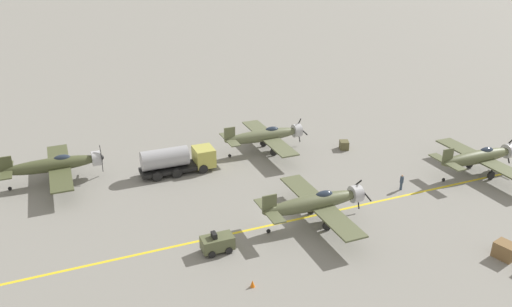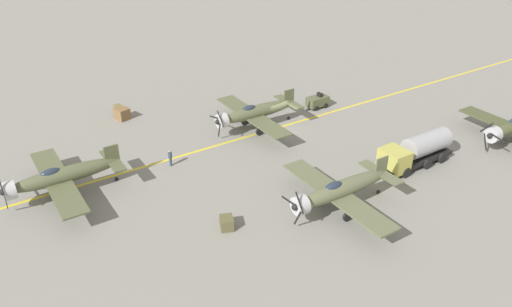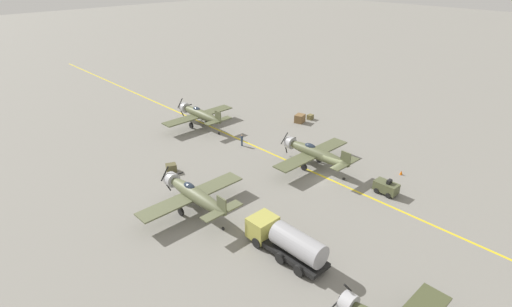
{
  "view_description": "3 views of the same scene",
  "coord_description": "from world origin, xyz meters",
  "px_view_note": "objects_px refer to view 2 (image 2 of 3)",
  "views": [
    {
      "loc": [
        34.49,
        -16.59,
        23.29
      ],
      "look_at": [
        -7.33,
        0.68,
        3.7
      ],
      "focal_mm": 35.0,
      "sensor_mm": 36.0,
      "label": 1
    },
    {
      "loc": [
        -40.13,
        29.29,
        24.26
      ],
      "look_at": [
        -6.56,
        7.69,
        1.96
      ],
      "focal_mm": 35.0,
      "sensor_mm": 36.0,
      "label": 2
    },
    {
      "loc": [
        -34.71,
        -24.12,
        23.49
      ],
      "look_at": [
        -6.79,
        5.18,
        3.75
      ],
      "focal_mm": 28.0,
      "sensor_mm": 36.0,
      "label": 3
    }
  ],
  "objects_px": {
    "airplane_mid_center": "(255,112)",
    "airplane_far_center": "(61,176)",
    "supply_crate_outboard": "(227,223)",
    "airplane_mid_left": "(340,190)",
    "supply_crate_by_tanker": "(122,114)",
    "tow_tractor": "(318,101)",
    "ground_crew_walking": "(170,157)",
    "traffic_cone": "(285,93)",
    "fuel_tanker": "(416,151)",
    "supply_crate_mid_lane": "(118,108)"
  },
  "relations": [
    {
      "from": "airplane_mid_center",
      "to": "airplane_far_center",
      "type": "xyz_separation_m",
      "value": [
        -2.1,
        20.84,
        0.0
      ]
    },
    {
      "from": "supply_crate_outboard",
      "to": "airplane_mid_left",
      "type": "bearing_deg",
      "value": -108.06
    },
    {
      "from": "supply_crate_by_tanker",
      "to": "tow_tractor",
      "type": "bearing_deg",
      "value": -114.58
    },
    {
      "from": "ground_crew_walking",
      "to": "traffic_cone",
      "type": "relative_size",
      "value": 3.03
    },
    {
      "from": "ground_crew_walking",
      "to": "supply_crate_outboard",
      "type": "distance_m",
      "value": 11.32
    },
    {
      "from": "fuel_tanker",
      "to": "supply_crate_outboard",
      "type": "xyz_separation_m",
      "value": [
        1.14,
        20.03,
        -1.01
      ]
    },
    {
      "from": "airplane_mid_left",
      "to": "supply_crate_outboard",
      "type": "height_order",
      "value": "airplane_mid_left"
    },
    {
      "from": "airplane_mid_left",
      "to": "fuel_tanker",
      "type": "relative_size",
      "value": 1.5
    },
    {
      "from": "airplane_mid_left",
      "to": "fuel_tanker",
      "type": "xyz_separation_m",
      "value": [
        1.79,
        -11.07,
        -0.5
      ]
    },
    {
      "from": "supply_crate_outboard",
      "to": "ground_crew_walking",
      "type": "bearing_deg",
      "value": -1.65
    },
    {
      "from": "airplane_mid_left",
      "to": "traffic_cone",
      "type": "relative_size",
      "value": 21.82
    },
    {
      "from": "airplane_mid_left",
      "to": "fuel_tanker",
      "type": "bearing_deg",
      "value": -68.98
    },
    {
      "from": "supply_crate_by_tanker",
      "to": "traffic_cone",
      "type": "xyz_separation_m",
      "value": [
        -4.24,
        -19.8,
        -0.37
      ]
    },
    {
      "from": "tow_tractor",
      "to": "airplane_mid_left",
      "type": "bearing_deg",
      "value": 145.84
    },
    {
      "from": "airplane_mid_center",
      "to": "tow_tractor",
      "type": "xyz_separation_m",
      "value": [
        0.93,
        -9.47,
        -1.22
      ]
    },
    {
      "from": "tow_tractor",
      "to": "traffic_cone",
      "type": "relative_size",
      "value": 4.73
    },
    {
      "from": "tow_tractor",
      "to": "supply_crate_by_tanker",
      "type": "xyz_separation_m",
      "value": [
        9.48,
        20.72,
        -0.15
      ]
    },
    {
      "from": "airplane_mid_left",
      "to": "supply_crate_by_tanker",
      "type": "height_order",
      "value": "airplane_mid_left"
    },
    {
      "from": "fuel_tanker",
      "to": "traffic_cone",
      "type": "distance_m",
      "value": 20.89
    },
    {
      "from": "airplane_mid_left",
      "to": "tow_tractor",
      "type": "xyz_separation_m",
      "value": [
        17.4,
        -11.81,
        -1.22
      ]
    },
    {
      "from": "supply_crate_mid_lane",
      "to": "supply_crate_by_tanker",
      "type": "bearing_deg",
      "value": 172.38
    },
    {
      "from": "airplane_mid_left",
      "to": "airplane_mid_center",
      "type": "height_order",
      "value": "same"
    },
    {
      "from": "airplane_mid_center",
      "to": "traffic_cone",
      "type": "xyz_separation_m",
      "value": [
        6.16,
        -8.54,
        -1.74
      ]
    },
    {
      "from": "airplane_mid_left",
      "to": "ground_crew_walking",
      "type": "height_order",
      "value": "airplane_mid_left"
    },
    {
      "from": "airplane_mid_center",
      "to": "supply_crate_outboard",
      "type": "xyz_separation_m",
      "value": [
        -13.55,
        11.31,
        -1.51
      ]
    },
    {
      "from": "airplane_far_center",
      "to": "tow_tractor",
      "type": "xyz_separation_m",
      "value": [
        3.03,
        -30.3,
        -1.22
      ]
    },
    {
      "from": "supply_crate_outboard",
      "to": "supply_crate_mid_lane",
      "type": "bearing_deg",
      "value": -0.77
    },
    {
      "from": "airplane_mid_center",
      "to": "fuel_tanker",
      "type": "relative_size",
      "value": 1.5
    },
    {
      "from": "airplane_mid_center",
      "to": "supply_crate_outboard",
      "type": "bearing_deg",
      "value": 151.04
    },
    {
      "from": "traffic_cone",
      "to": "fuel_tanker",
      "type": "bearing_deg",
      "value": -179.48
    },
    {
      "from": "tow_tractor",
      "to": "ground_crew_walking",
      "type": "height_order",
      "value": "tow_tractor"
    },
    {
      "from": "airplane_mid_center",
      "to": "airplane_far_center",
      "type": "height_order",
      "value": "same"
    },
    {
      "from": "airplane_mid_left",
      "to": "airplane_mid_center",
      "type": "bearing_deg",
      "value": 3.76
    },
    {
      "from": "airplane_mid_center",
      "to": "supply_crate_outboard",
      "type": "height_order",
      "value": "airplane_mid_center"
    },
    {
      "from": "ground_crew_walking",
      "to": "supply_crate_by_tanker",
      "type": "height_order",
      "value": "ground_crew_walking"
    },
    {
      "from": "airplane_mid_center",
      "to": "supply_crate_by_tanker",
      "type": "height_order",
      "value": "airplane_mid_center"
    },
    {
      "from": "supply_crate_by_tanker",
      "to": "airplane_mid_center",
      "type": "bearing_deg",
      "value": -132.74
    },
    {
      "from": "supply_crate_mid_lane",
      "to": "fuel_tanker",
      "type": "bearing_deg",
      "value": -144.26
    },
    {
      "from": "airplane_far_center",
      "to": "supply_crate_by_tanker",
      "type": "xyz_separation_m",
      "value": [
        12.51,
        -9.58,
        -1.37
      ]
    },
    {
      "from": "fuel_tanker",
      "to": "supply_crate_by_tanker",
      "type": "distance_m",
      "value": 32.09
    },
    {
      "from": "airplane_far_center",
      "to": "airplane_mid_left",
      "type": "bearing_deg",
      "value": -118.7
    },
    {
      "from": "airplane_mid_center",
      "to": "supply_crate_outboard",
      "type": "relative_size",
      "value": 9.93
    },
    {
      "from": "fuel_tanker",
      "to": "supply_crate_outboard",
      "type": "height_order",
      "value": "fuel_tanker"
    },
    {
      "from": "airplane_mid_center",
      "to": "fuel_tanker",
      "type": "bearing_deg",
      "value": -138.41
    },
    {
      "from": "airplane_mid_center",
      "to": "airplane_far_center",
      "type": "distance_m",
      "value": 20.94
    },
    {
      "from": "fuel_tanker",
      "to": "supply_crate_mid_lane",
      "type": "height_order",
      "value": "fuel_tanker"
    },
    {
      "from": "supply_crate_by_tanker",
      "to": "supply_crate_outboard",
      "type": "relative_size",
      "value": 1.28
    },
    {
      "from": "ground_crew_walking",
      "to": "supply_crate_outboard",
      "type": "height_order",
      "value": "ground_crew_walking"
    },
    {
      "from": "airplane_mid_left",
      "to": "airplane_far_center",
      "type": "bearing_deg",
      "value": 64.01
    },
    {
      "from": "airplane_far_center",
      "to": "tow_tractor",
      "type": "bearing_deg",
      "value": -75.14
    }
  ]
}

